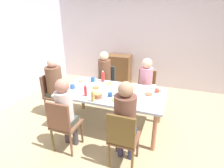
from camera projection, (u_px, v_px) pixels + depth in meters
name	position (u px, v px, depth m)	size (l,w,h in m)	color
ground_plane	(112.00, 125.00, 3.59)	(6.20, 6.20, 0.00)	tan
wall_back	(140.00, 41.00, 5.21)	(5.40, 0.12, 2.60)	silver
dining_table	(112.00, 95.00, 3.34)	(1.91, 1.02, 0.74)	silver
chair_0	(53.00, 92.00, 3.82)	(0.40, 0.40, 0.90)	brown
person_0	(55.00, 82.00, 3.70)	(0.32, 0.32, 1.25)	#3D473F
chair_1	(123.00, 137.00, 2.47)	(0.40, 0.40, 0.90)	brown
person_1	(125.00, 117.00, 2.45)	(0.30, 0.30, 1.30)	#323050
chair_2	(63.00, 123.00, 2.77)	(0.40, 0.40, 0.90)	brown
person_2	(65.00, 109.00, 2.77)	(0.30, 0.30, 1.21)	#473642
chair_3	(106.00, 83.00, 4.33)	(0.40, 0.40, 0.90)	#252F4A
person_3	(104.00, 74.00, 4.16)	(0.30, 0.30, 1.28)	#3E3E3A
chair_4	(146.00, 88.00, 4.03)	(0.40, 0.40, 0.90)	brown
person_4	(146.00, 81.00, 3.87)	(0.30, 0.30, 1.21)	#493A3C
plate_0	(96.00, 88.00, 3.42)	(0.26, 0.26, 0.04)	silver
plate_1	(115.00, 100.00, 2.97)	(0.23, 0.23, 0.04)	silver
plate_2	(110.00, 84.00, 3.62)	(0.26, 0.26, 0.04)	beige
plate_3	(81.00, 81.00, 3.76)	(0.22, 0.22, 0.04)	beige
plate_4	(149.00, 95.00, 3.16)	(0.26, 0.26, 0.04)	white
plate_5	(128.00, 89.00, 3.41)	(0.23, 0.23, 0.04)	white
bowl_0	(98.00, 95.00, 3.07)	(0.16, 0.16, 0.10)	#9F5C3D
cup_0	(154.00, 87.00, 3.41)	(0.12, 0.08, 0.08)	white
cup_1	(157.00, 91.00, 3.26)	(0.11, 0.08, 0.07)	#D15440
cup_2	(72.00, 87.00, 3.42)	(0.12, 0.08, 0.09)	#365F9E
cup_3	(110.00, 95.00, 3.11)	(0.11, 0.07, 0.07)	#295096
cup_4	(93.00, 79.00, 3.76)	(0.11, 0.08, 0.10)	#295AA1
bottle_0	(103.00, 77.00, 3.75)	(0.07, 0.07, 0.23)	red
bottle_1	(93.00, 96.00, 2.93)	(0.06, 0.06, 0.21)	gold
bottle_2	(132.00, 99.00, 2.83)	(0.05, 0.05, 0.20)	tan
bottle_3	(85.00, 91.00, 3.11)	(0.05, 0.05, 0.22)	red
side_cabinet	(119.00, 70.00, 5.44)	(0.70, 0.44, 0.90)	brown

